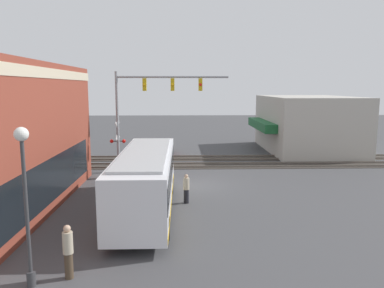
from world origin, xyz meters
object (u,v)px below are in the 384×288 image
object	(u,v)px
crossing_signal	(118,141)
city_bus	(146,178)
parked_car_red	(162,148)
pedestrian_by_lamp	(68,251)
pedestrian_near_bus	(186,189)
streetlamp	(25,194)

from	to	relation	value
crossing_signal	city_bus	bearing A→B (deg)	-162.36
parked_car_red	pedestrian_by_lamp	xyz separation A→B (m)	(-22.93, 1.95, 0.31)
city_bus	parked_car_red	world-z (taller)	city_bus
pedestrian_near_bus	parked_car_red	bearing A→B (deg)	7.84
parked_car_red	pedestrian_by_lamp	bearing A→B (deg)	175.14
crossing_signal	streetlamp	world-z (taller)	streetlamp
crossing_signal	pedestrian_by_lamp	xyz separation A→B (m)	(-15.95, -0.99, -1.34)
pedestrian_near_bus	pedestrian_by_lamp	world-z (taller)	pedestrian_by_lamp
streetlamp	pedestrian_near_bus	xyz separation A→B (m)	(8.50, -5.06, -2.23)
parked_car_red	pedestrian_near_bus	distance (m)	15.05
city_bus	crossing_signal	xyz separation A→B (m)	(9.24, 2.94, 0.56)
streetlamp	parked_car_red	distance (m)	23.72
crossing_signal	parked_car_red	size ratio (longest dim) A/B	0.82
crossing_signal	parked_car_red	bearing A→B (deg)	-22.84
pedestrian_near_bus	streetlamp	bearing A→B (deg)	149.22
streetlamp	pedestrian_by_lamp	xyz separation A→B (m)	(0.47, -1.06, -2.10)
crossing_signal	streetlamp	bearing A→B (deg)	179.76
city_bus	pedestrian_by_lamp	bearing A→B (deg)	163.81
crossing_signal	streetlamp	size ratio (longest dim) A/B	0.74
city_bus	pedestrian_by_lamp	distance (m)	7.03
crossing_signal	pedestrian_by_lamp	bearing A→B (deg)	-176.44
pedestrian_by_lamp	parked_car_red	bearing A→B (deg)	-4.86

